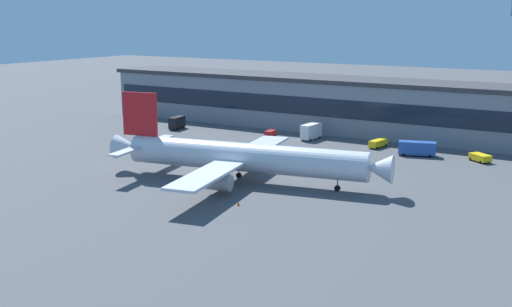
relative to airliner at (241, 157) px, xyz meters
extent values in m
plane|color=#4C4F54|center=(-10.90, 3.70, -4.96)|extent=(600.00, 600.00, 0.00)
cube|color=gray|center=(-10.90, 62.49, 1.94)|extent=(141.48, 17.69, 13.81)
cube|color=#38383D|center=(-10.90, 62.49, 9.45)|extent=(144.31, 18.05, 1.20)
cube|color=#192333|center=(-10.90, 53.60, 2.64)|extent=(138.65, 0.16, 4.97)
cylinder|color=silver|center=(0.89, 0.17, 0.02)|extent=(48.56, 14.47, 5.57)
cone|color=silver|center=(26.30, 4.97, 0.02)|extent=(5.91, 6.14, 5.30)
cone|color=silver|center=(-24.79, -4.69, 0.02)|extent=(6.96, 6.07, 5.02)
cube|color=red|center=(-21.89, -4.14, 7.26)|extent=(7.76, 1.94, 8.92)
cube|color=silver|center=(-22.54, 1.98, 0.85)|extent=(4.22, 10.31, 0.30)
cube|color=silver|center=(-20.26, -10.07, 0.85)|extent=(4.22, 10.31, 0.30)
cube|color=silver|center=(-3.62, 13.23, -0.54)|extent=(9.94, 22.50, 0.50)
cube|color=silver|center=(1.46, -13.64, -0.54)|extent=(9.94, 22.50, 0.50)
cylinder|color=#99999E|center=(-2.03, 10.21, -2.47)|extent=(5.09, 3.87, 3.07)
cylinder|color=#99999E|center=(1.84, -10.24, -2.47)|extent=(5.09, 3.87, 3.07)
cylinder|color=black|center=(18.95, 3.58, -4.41)|extent=(1.17, 0.70, 1.10)
cylinder|color=slate|center=(18.95, 3.58, -3.04)|extent=(0.24, 0.24, 2.19)
cylinder|color=black|center=(-1.95, 2.18, -4.41)|extent=(1.17, 0.70, 1.10)
cylinder|color=slate|center=(-1.95, 2.18, -3.04)|extent=(0.24, 0.24, 2.19)
cylinder|color=black|center=(-1.02, -2.75, -4.41)|extent=(1.17, 0.70, 1.10)
cylinder|color=slate|center=(-1.02, -2.75, -3.04)|extent=(0.24, 0.24, 2.19)
cube|color=red|center=(-18.44, 43.31, -3.86)|extent=(2.32, 3.77, 1.50)
cube|color=black|center=(-18.53, 44.30, -3.56)|extent=(1.95, 1.42, 0.38)
cylinder|color=black|center=(-19.46, 44.49, -4.61)|extent=(0.36, 0.72, 0.70)
cylinder|color=black|center=(-17.66, 44.65, -4.61)|extent=(0.36, 0.72, 0.70)
cylinder|color=black|center=(-19.23, 41.98, -4.61)|extent=(0.36, 0.72, 0.70)
cylinder|color=black|center=(-17.43, 42.14, -4.61)|extent=(0.36, 0.72, 0.70)
cube|color=#2651A5|center=(22.25, 41.17, -3.11)|extent=(8.84, 4.97, 3.00)
cube|color=black|center=(20.02, 40.54, -2.51)|extent=(3.53, 3.28, 0.75)
cylinder|color=black|center=(19.76, 39.16, -4.61)|extent=(0.76, 0.48, 0.70)
cylinder|color=black|center=(19.08, 41.58, -4.61)|extent=(0.76, 0.48, 0.70)
cylinder|color=black|center=(25.42, 40.75, -4.61)|extent=(0.76, 0.48, 0.70)
cylinder|color=black|center=(24.74, 43.18, -4.61)|extent=(0.76, 0.48, 0.70)
cube|color=black|center=(-48.07, 40.58, -3.01)|extent=(3.36, 6.32, 3.20)
cube|color=black|center=(-48.34, 42.21, -2.37)|extent=(2.53, 2.44, 0.80)
cylinder|color=black|center=(-49.48, 42.47, -4.61)|extent=(0.41, 0.74, 0.70)
cylinder|color=black|center=(-47.35, 42.83, -4.61)|extent=(0.41, 0.74, 0.70)
cylinder|color=black|center=(-48.78, 38.33, -4.61)|extent=(0.41, 0.74, 0.70)
cylinder|color=black|center=(-46.65, 38.69, -4.61)|extent=(0.41, 0.74, 0.70)
cube|color=yellow|center=(36.20, 42.40, -3.91)|extent=(5.40, 4.97, 1.40)
cube|color=black|center=(37.25, 41.60, -3.63)|extent=(2.78, 2.92, 0.35)
cylinder|color=black|center=(38.25, 42.32, -4.61)|extent=(0.74, 0.66, 0.70)
cylinder|color=black|center=(36.84, 40.45, -4.61)|extent=(0.74, 0.66, 0.70)
cylinder|color=black|center=(35.57, 44.35, -4.61)|extent=(0.74, 0.66, 0.70)
cylinder|color=black|center=(34.16, 42.48, -4.61)|extent=(0.74, 0.66, 0.70)
cube|color=yellow|center=(11.13, 45.62, -3.81)|extent=(2.94, 6.63, 1.60)
cube|color=black|center=(11.39, 47.36, -3.49)|extent=(2.16, 2.49, 0.40)
cylinder|color=black|center=(10.57, 47.97, -4.61)|extent=(0.40, 0.74, 0.70)
cylinder|color=black|center=(12.35, 47.70, -4.61)|extent=(0.40, 0.74, 0.70)
cylinder|color=black|center=(9.90, 43.54, -4.61)|extent=(0.40, 0.74, 0.70)
cylinder|color=black|center=(11.68, 43.27, -4.61)|extent=(0.40, 0.74, 0.70)
cube|color=white|center=(-7.83, 46.42, -2.71)|extent=(3.03, 7.34, 3.80)
cube|color=black|center=(-7.71, 48.40, -1.95)|extent=(2.54, 2.66, 0.95)
cylinder|color=black|center=(-8.85, 49.01, -4.61)|extent=(0.34, 0.72, 0.70)
cylinder|color=black|center=(-6.51, 48.87, -4.61)|extent=(0.34, 0.72, 0.70)
cylinder|color=black|center=(-9.15, 43.98, -4.61)|extent=(0.34, 0.72, 0.70)
cylinder|color=black|center=(-6.82, 43.84, -4.61)|extent=(0.34, 0.72, 0.70)
cone|color=#F2590C|center=(8.24, -13.72, -4.61)|extent=(0.57, 0.57, 0.72)
camera|label=1|loc=(64.61, -100.34, 26.64)|focal=44.09mm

